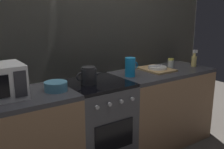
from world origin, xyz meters
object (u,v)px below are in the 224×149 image
Objects in this scene: kettle at (89,76)px; spice_jar at (171,63)px; spray_bottle at (194,60)px; mixing_bowl at (56,86)px; stove_unit at (98,125)px; dish_pile at (156,69)px; pitcher at (130,67)px.

kettle is 2.71× the size of spice_jar.
kettle is 1.48m from spray_bottle.
mixing_bowl is 1.81m from spray_bottle.
mixing_bowl is 0.99× the size of spray_bottle.
kettle is 1.42× the size of mixing_bowl.
mixing_bowl is (-0.44, -0.04, 0.49)m from stove_unit.
dish_pile is (1.28, 0.08, -0.02)m from mixing_bowl.
stove_unit is at bearing -176.92° from dish_pile.
spice_jar reaches higher than mixing_bowl.
kettle is 1.22m from spice_jar.
mixing_bowl is 1.90× the size of spice_jar.
spice_jar is (1.11, 0.08, 0.50)m from stove_unit.
kettle is 0.71× the size of dish_pile.
spice_jar is 0.52× the size of spray_bottle.
dish_pile is (0.94, 0.06, -0.06)m from kettle.
mixing_bowl is at bearing -176.14° from kettle.
pitcher is 1.90× the size of spice_jar.
dish_pile is 3.81× the size of spice_jar.
pitcher is (0.51, 0.01, 0.02)m from kettle.
dish_pile is at bearing 3.69° from mixing_bowl.
dish_pile is (0.84, 0.05, 0.47)m from stove_unit.
mixing_bowl is at bearing -175.71° from spice_jar.
stove_unit is 1.48m from spray_bottle.
kettle is 0.51m from pitcher.
kettle is at bearing -178.87° from pitcher.
dish_pile is (0.43, 0.05, -0.08)m from pitcher.
mixing_bowl is 0.50× the size of dish_pile.
stove_unit is 1.22m from spice_jar.
pitcher is at bearing 2.23° from mixing_bowl.
dish_pile is 1.97× the size of spray_bottle.
stove_unit is 4.50× the size of mixing_bowl.
pitcher is 0.97m from spray_bottle.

